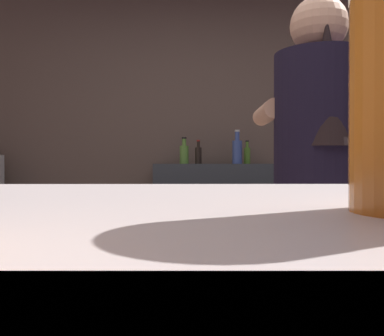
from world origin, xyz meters
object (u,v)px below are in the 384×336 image
object	(u,v)px
mixing_bowl	(160,194)
bottle_olive_oil	(247,155)
bottle_soy	(184,154)
bartender	(319,187)
chefs_knife	(350,199)
bottle_hot_sauce	(237,151)
bottle_vinegar	(198,155)

from	to	relation	value
mixing_bowl	bottle_olive_oil	bearing A→B (deg)	65.52
mixing_bowl	bottle_soy	xyz separation A→B (m)	(0.10, 1.25, 0.22)
bottle_olive_oil	bartender	bearing A→B (deg)	-88.67
bartender	chefs_knife	world-z (taller)	bartender
mixing_bowl	bottle_hot_sauce	xyz separation A→B (m)	(0.51, 1.21, 0.24)
bottle_olive_oil	bottle_hot_sauce	size ratio (longest dim) A/B	0.71
bottle_soy	bottle_hot_sauce	bearing A→B (deg)	-5.59
bottle_olive_oil	bottle_hot_sauce	world-z (taller)	bottle_hot_sauce
chefs_knife	bottle_vinegar	size ratio (longest dim) A/B	1.31
bartender	bottle_olive_oil	distance (m)	1.68
bartender	bottle_olive_oil	world-z (taller)	bartender
bartender	mixing_bowl	xyz separation A→B (m)	(-0.64, 0.36, -0.05)
chefs_knife	bottle_vinegar	xyz separation A→B (m)	(-0.71, 1.21, 0.24)
mixing_bowl	chefs_knife	world-z (taller)	mixing_bowl
bottle_vinegar	bottle_olive_oil	bearing A→B (deg)	7.61
chefs_knife	bottle_hot_sauce	size ratio (longest dim) A/B	0.93
bartender	mixing_bowl	world-z (taller)	bartender
bottle_vinegar	bottle_hot_sauce	bearing A→B (deg)	-10.31
bottle_olive_oil	bottle_soy	bearing A→B (deg)	-172.45
bartender	bottle_soy	distance (m)	1.70
mixing_bowl	chefs_knife	size ratio (longest dim) A/B	0.89
bartender	chefs_knife	size ratio (longest dim) A/B	7.31
chefs_knife	bottle_hot_sauce	distance (m)	1.26
chefs_knife	bottle_olive_oil	world-z (taller)	bottle_olive_oil
bottle_olive_oil	bottle_vinegar	xyz separation A→B (m)	(-0.39, -0.05, 0.00)
bottle_olive_oil	bottle_soy	world-z (taller)	bottle_soy
bottle_olive_oil	bottle_hot_sauce	xyz separation A→B (m)	(-0.09, -0.11, 0.03)
chefs_knife	bottle_hot_sauce	xyz separation A→B (m)	(-0.41, 1.16, 0.27)
mixing_bowl	bottle_olive_oil	size ratio (longest dim) A/B	1.17
mixing_bowl	bottle_hot_sauce	bearing A→B (deg)	67.23
bottle_vinegar	bottle_hot_sauce	size ratio (longest dim) A/B	0.71
bottle_hot_sauce	mixing_bowl	bearing A→B (deg)	-112.77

